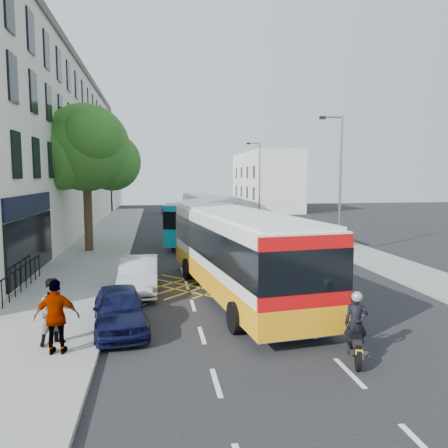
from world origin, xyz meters
name	(u,v)px	position (x,y,z in m)	size (l,w,h in m)	color
ground	(306,329)	(0.00, 0.00, 0.00)	(120.00, 120.00, 0.00)	black
pavement_left	(89,251)	(-8.50, 15.00, 0.07)	(5.00, 70.00, 0.15)	gray
pavement_right	(337,245)	(7.50, 15.00, 0.07)	(3.00, 70.00, 0.15)	gray
terrace_main	(32,150)	(-14.00, 24.49, 6.76)	(8.30, 45.00, 13.50)	beige
terrace_far	(89,174)	(-14.00, 55.00, 5.00)	(8.00, 20.00, 10.00)	silver
building_right	(265,181)	(11.00, 48.00, 4.00)	(6.00, 18.00, 8.00)	silver
street_tree	(86,149)	(-8.51, 14.97, 6.29)	(6.30, 5.70, 8.80)	#382619
lamp_near	(339,177)	(6.20, 12.00, 4.62)	(1.45, 0.15, 8.00)	slate
lamp_far	(259,177)	(6.20, 32.00, 4.62)	(1.45, 0.15, 8.00)	slate
railings	(20,278)	(-9.70, 5.30, 0.72)	(0.08, 5.60, 1.14)	black
bus_near	(237,252)	(-1.37, 4.07, 1.74)	(4.17, 11.98, 3.30)	silver
bus_mid	(206,219)	(-0.85, 18.61, 1.60)	(6.37, 10.95, 3.04)	silver
bus_far	(201,209)	(-0.04, 29.63, 1.53)	(2.97, 10.47, 2.91)	silver
motorbike	(356,327)	(0.49, -2.27, 0.83)	(0.83, 1.91, 1.77)	black
parked_car_blue	(120,309)	(-5.60, 0.86, 0.66)	(1.55, 3.84, 1.31)	black
parked_car_silver	(139,275)	(-5.18, 5.20, 0.70)	(1.48, 4.26, 1.40)	#A5A8AD
red_hatchback	(292,230)	(5.50, 18.35, 0.69)	(1.94, 4.77, 1.38)	red
distant_car_grey	(170,209)	(-2.58, 42.68, 0.61)	(2.02, 4.38, 1.22)	#393B40
distant_car_dark	(220,207)	(3.63, 42.13, 0.75)	(1.59, 4.55, 1.50)	black
pedestrian_near	(55,311)	(-7.19, -0.43, 1.05)	(0.88, 0.68, 1.81)	gray
pedestrian_far	(57,317)	(-7.00, -1.08, 1.10)	(1.12, 0.47, 1.91)	gray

